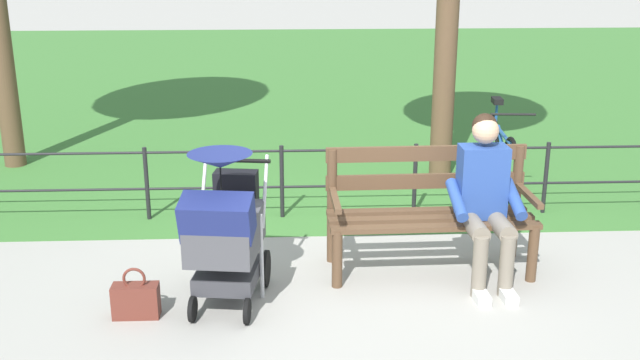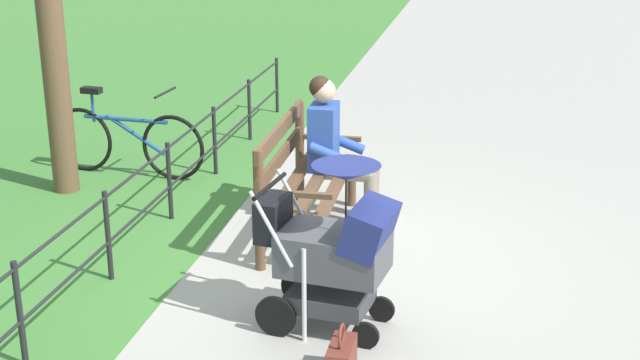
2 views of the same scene
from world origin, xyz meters
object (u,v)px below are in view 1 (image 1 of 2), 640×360
Objects in this scene: person_on_bench at (485,195)px; handbag at (136,300)px; stroller at (225,227)px; park_bench at (429,205)px; bicycle at (500,153)px.

handbag is (2.55, 0.52, -0.55)m from person_on_bench.
person_on_bench is 1.96m from stroller.
stroller is 0.80m from handbag.
handbag is at bearing 14.57° from stroller.
stroller reaches higher than park_bench.
bicycle is (-3.32, -2.79, 0.24)m from handbag.
person_on_bench reaches higher than park_bench.
person_on_bench is at bearing -169.56° from stroller.
person_on_bench is 1.11× the size of stroller.
park_bench is at bearing -159.51° from stroller.
park_bench is 2.35m from bicycle.
park_bench is 2.33m from handbag.
person_on_bench is (-0.38, 0.22, 0.15)m from park_bench.
handbag is (2.17, 0.74, -0.40)m from park_bench.
stroller is at bearing 10.44° from person_on_bench.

